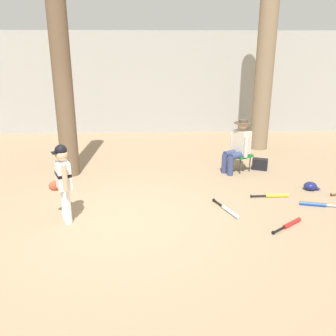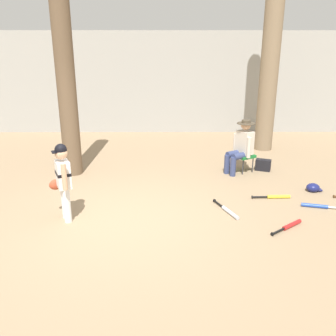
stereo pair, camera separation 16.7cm
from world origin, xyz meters
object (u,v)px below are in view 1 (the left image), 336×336
object	(u,v)px
handbag_beside_stool	(260,164)
bat_yellow_trainer	(274,196)
bat_blue_youth	(317,204)
tree_near_player	(62,73)
tree_behind_spectator	(266,56)
seated_spectator	(238,145)
bat_red_barrel	(290,224)
folding_stool	(241,156)
bat_aluminum_silver	(228,210)
batting_helmet_navy	(310,186)
young_ballplayer	(63,178)

from	to	relation	value
handbag_beside_stool	bat_yellow_trainer	size ratio (longest dim) A/B	0.46
bat_blue_youth	tree_near_player	bearing A→B (deg)	158.56
tree_near_player	tree_behind_spectator	xyz separation A→B (m)	(4.81, 2.03, 0.28)
seated_spectator	bat_blue_youth	size ratio (longest dim) A/B	1.59
tree_near_player	bat_blue_youth	distance (m)	5.62
tree_near_player	bat_red_barrel	size ratio (longest dim) A/B	8.01
tree_behind_spectator	folding_stool	xyz separation A→B (m)	(-0.95, -1.93, -2.14)
folding_stool	bat_aluminum_silver	distance (m)	2.31
bat_blue_youth	tree_behind_spectator	bearing A→B (deg)	90.07
tree_near_player	folding_stool	size ratio (longest dim) A/B	9.00
folding_stool	seated_spectator	distance (m)	0.29
seated_spectator	bat_red_barrel	distance (m)	2.76
folding_stool	bat_blue_youth	bearing A→B (deg)	-64.42
bat_red_barrel	seated_spectator	bearing A→B (deg)	96.10
bat_aluminum_silver	handbag_beside_stool	bearing A→B (deg)	62.65
tree_near_player	tree_behind_spectator	distance (m)	5.23
folding_stool	bat_blue_youth	world-z (taller)	folding_stool
seated_spectator	bat_yellow_trainer	xyz separation A→B (m)	(0.39, -1.50, -0.61)
folding_stool	batting_helmet_navy	distance (m)	1.70
tree_near_player	handbag_beside_stool	distance (m)	4.83
young_ballplayer	batting_helmet_navy	size ratio (longest dim) A/B	4.24
handbag_beside_stool	bat_red_barrel	size ratio (longest dim) A/B	0.55
young_ballplayer	seated_spectator	size ratio (longest dim) A/B	1.09
handbag_beside_stool	bat_blue_youth	world-z (taller)	handbag_beside_stool
tree_behind_spectator	batting_helmet_navy	bearing A→B (deg)	-86.25
bat_blue_youth	batting_helmet_navy	size ratio (longest dim) A/B	2.45
tree_behind_spectator	young_ballplayer	distance (m)	6.41
bat_yellow_trainer	bat_red_barrel	xyz separation A→B (m)	(-0.11, -1.17, 0.00)
folding_stool	tree_behind_spectator	bearing A→B (deg)	63.92
bat_yellow_trainer	bat_red_barrel	size ratio (longest dim) A/B	1.19
young_ballplayer	folding_stool	size ratio (longest dim) A/B	2.37
bat_blue_youth	bat_yellow_trainer	distance (m)	0.77
young_ballplayer	handbag_beside_stool	world-z (taller)	young_ballplayer
seated_spectator	bat_aluminum_silver	bearing A→B (deg)	-105.85
tree_near_player	batting_helmet_navy	distance (m)	5.57
bat_blue_youth	bat_aluminum_silver	bearing A→B (deg)	-173.12
bat_blue_youth	batting_helmet_navy	xyz separation A→B (m)	(0.20, 0.78, 0.04)
bat_yellow_trainer	bat_aluminum_silver	bearing A→B (deg)	-147.84
handbag_beside_stool	bat_aluminum_silver	distance (m)	2.55
folding_stool	bat_aluminum_silver	xyz separation A→B (m)	(-0.69, -2.18, -0.33)
bat_yellow_trainer	handbag_beside_stool	bearing A→B (deg)	84.06
handbag_beside_stool	batting_helmet_navy	world-z (taller)	handbag_beside_stool
folding_stool	bat_yellow_trainer	size ratio (longest dim) A/B	0.75
bat_blue_youth	batting_helmet_navy	world-z (taller)	batting_helmet_navy
seated_spectator	bat_blue_youth	distance (m)	2.28
tree_near_player	young_ballplayer	distance (m)	2.78
bat_yellow_trainer	bat_red_barrel	world-z (taller)	same
folding_stool	bat_aluminum_silver	size ratio (longest dim) A/B	0.72
tree_near_player	bat_yellow_trainer	distance (m)	4.94
bat_yellow_trainer	seated_spectator	bearing A→B (deg)	104.67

